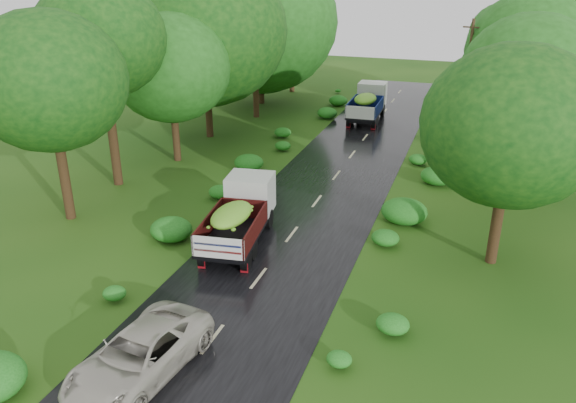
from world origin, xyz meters
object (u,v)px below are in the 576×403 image
at_px(truck_near, 240,213).
at_px(utility_pole, 467,74).
at_px(car, 140,355).
at_px(truck_far, 368,102).

relative_size(truck_near, utility_pole, 0.77).
xyz_separation_m(truck_near, car, (0.64, -8.84, -0.66)).
relative_size(truck_far, utility_pole, 0.80).
relative_size(truck_near, car, 1.21).
bearing_deg(truck_near, car, -93.56).
relative_size(truck_near, truck_far, 0.97).
bearing_deg(truck_near, utility_pole, 62.13).
distance_m(car, utility_pole, 31.67).
distance_m(truck_far, utility_pole, 7.41).
height_order(truck_far, car, truck_far).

